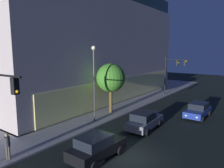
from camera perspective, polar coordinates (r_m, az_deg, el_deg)
The scene contains 9 objects.
ground_plane at distance 16.00m, azimuth 3.72°, elevation -18.74°, with size 120.00×120.00×0.00m, color black.
modern_building at distance 41.13m, azimuth -14.90°, elevation 9.90°, with size 33.66×30.62×16.92m.
traffic_light_far_corner at distance 36.53m, azimuth 15.95°, elevation 4.01°, with size 0.37×3.61×6.27m.
street_lamp_sidewalk at distance 21.80m, azimuth -4.80°, elevation 2.55°, with size 0.44×0.44×7.75m.
sidewalk_tree at distance 25.08m, azimuth -0.34°, elevation 1.62°, with size 3.38×3.38×5.82m.
pedestrian_waiting at distance 16.44m, azimuth -26.03°, elevation -14.10°, with size 0.36×0.36×1.83m.
car_black at distance 15.46m, azimuth -4.10°, elevation -16.25°, with size 4.48×2.26×1.69m.
car_grey at distance 20.89m, azimuth 8.63°, elevation -9.53°, with size 4.74×2.24×1.71m.
car_blue at distance 26.15m, azimuth 21.89°, elevation -6.41°, with size 4.55×2.19×1.60m.
Camera 1 is at (-12.02, -7.55, 7.39)m, focal length 34.42 mm.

